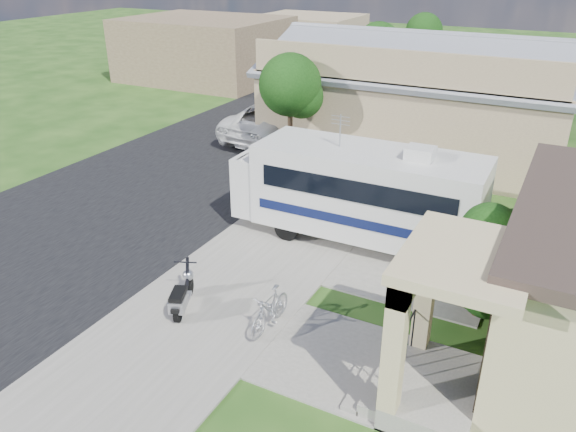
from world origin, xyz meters
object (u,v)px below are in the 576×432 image
at_px(motorhome, 359,190).
at_px(scooter, 182,295).
at_px(shrub, 488,261).
at_px(bicycle, 270,312).
at_px(van, 335,87).
at_px(garden_hose, 398,350).
at_px(pickup_truck, 280,119).

xyz_separation_m(motorhome, scooter, (-2.34, -5.53, -1.14)).
relative_size(shrub, bicycle, 1.82).
bearing_deg(scooter, van, 80.50).
distance_m(scooter, bicycle, 2.25).
relative_size(motorhome, van, 1.24).
bearing_deg(bicycle, shrub, 35.70).
xyz_separation_m(shrub, garden_hose, (-1.29, -2.31, -1.41)).
height_order(bicycle, van, van).
height_order(bicycle, garden_hose, bicycle).
relative_size(bicycle, van, 0.27).
height_order(shrub, pickup_truck, shrub).
xyz_separation_m(scooter, bicycle, (2.22, 0.37, 0.01)).
height_order(shrub, bicycle, shrub).
xyz_separation_m(pickup_truck, van, (-0.53, 7.59, -0.04)).
height_order(motorhome, garden_hose, motorhome).
height_order(shrub, van, shrub).
xyz_separation_m(motorhome, bicycle, (-0.12, -5.16, -1.13)).
height_order(motorhome, van, motorhome).
distance_m(shrub, van, 21.31).
relative_size(motorhome, scooter, 4.75).
xyz_separation_m(bicycle, garden_hose, (2.91, 0.51, -0.39)).
bearing_deg(bicycle, garden_hose, 11.74).
relative_size(shrub, pickup_truck, 0.46).
bearing_deg(pickup_truck, van, -80.73).
bearing_deg(motorhome, bicycle, -91.67).
bearing_deg(scooter, pickup_truck, 85.59).
bearing_deg(garden_hose, pickup_truck, 127.52).
bearing_deg(shrub, motorhome, 150.19).
relative_size(scooter, van, 0.26).
bearing_deg(garden_hose, shrub, 60.78).
distance_m(motorhome, bicycle, 5.28).
height_order(bicycle, pickup_truck, pickup_truck).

